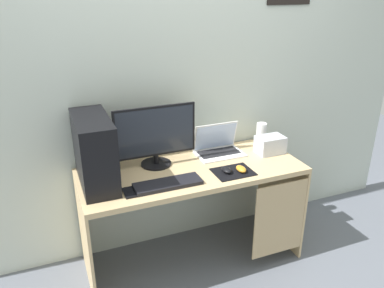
{
  "coord_description": "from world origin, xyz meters",
  "views": [
    {
      "loc": [
        -0.87,
        -2.15,
        1.89
      ],
      "look_at": [
        0.0,
        0.0,
        0.92
      ],
      "focal_mm": 36.13,
      "sensor_mm": 36.0,
      "label": 1
    }
  ],
  "objects_px": {
    "cell_phone": "(130,193)",
    "monitor": "(155,136)",
    "keyboard": "(168,184)",
    "mouse_right": "(241,169)",
    "mouse_left": "(226,170)",
    "projector": "(270,145)",
    "pc_tower": "(94,151)",
    "laptop": "(218,148)",
    "speaker": "(261,134)"
  },
  "relations": [
    {
      "from": "laptop",
      "to": "keyboard",
      "type": "height_order",
      "value": "laptop"
    },
    {
      "from": "cell_phone",
      "to": "laptop",
      "type": "bearing_deg",
      "value": 23.92
    },
    {
      "from": "cell_phone",
      "to": "monitor",
      "type": "bearing_deg",
      "value": 49.56
    },
    {
      "from": "laptop",
      "to": "speaker",
      "type": "bearing_deg",
      "value": 4.48
    },
    {
      "from": "laptop",
      "to": "pc_tower",
      "type": "bearing_deg",
      "value": -172.37
    },
    {
      "from": "laptop",
      "to": "speaker",
      "type": "distance_m",
      "value": 0.38
    },
    {
      "from": "pc_tower",
      "to": "speaker",
      "type": "height_order",
      "value": "pc_tower"
    },
    {
      "from": "pc_tower",
      "to": "keyboard",
      "type": "xyz_separation_m",
      "value": [
        0.39,
        -0.2,
        -0.2
      ]
    },
    {
      "from": "speaker",
      "to": "cell_phone",
      "type": "relative_size",
      "value": 1.32
    },
    {
      "from": "mouse_left",
      "to": "mouse_right",
      "type": "height_order",
      "value": "same"
    },
    {
      "from": "pc_tower",
      "to": "keyboard",
      "type": "relative_size",
      "value": 1.18
    },
    {
      "from": "laptop",
      "to": "speaker",
      "type": "relative_size",
      "value": 1.96
    },
    {
      "from": "speaker",
      "to": "mouse_right",
      "type": "distance_m",
      "value": 0.52
    },
    {
      "from": "laptop",
      "to": "cell_phone",
      "type": "xyz_separation_m",
      "value": [
        -0.74,
        -0.33,
        -0.04
      ]
    },
    {
      "from": "projector",
      "to": "laptop",
      "type": "bearing_deg",
      "value": 159.95
    },
    {
      "from": "monitor",
      "to": "speaker",
      "type": "bearing_deg",
      "value": 3.26
    },
    {
      "from": "projector",
      "to": "mouse_left",
      "type": "distance_m",
      "value": 0.48
    },
    {
      "from": "speaker",
      "to": "projector",
      "type": "distance_m",
      "value": 0.16
    },
    {
      "from": "laptop",
      "to": "cell_phone",
      "type": "distance_m",
      "value": 0.81
    },
    {
      "from": "monitor",
      "to": "pc_tower",
      "type": "bearing_deg",
      "value": -166.42
    },
    {
      "from": "cell_phone",
      "to": "keyboard",
      "type": "bearing_deg",
      "value": 0.79
    },
    {
      "from": "monitor",
      "to": "keyboard",
      "type": "bearing_deg",
      "value": -94.0
    },
    {
      "from": "speaker",
      "to": "cell_phone",
      "type": "bearing_deg",
      "value": -162.25
    },
    {
      "from": "monitor",
      "to": "mouse_right",
      "type": "bearing_deg",
      "value": -32.61
    },
    {
      "from": "pc_tower",
      "to": "laptop",
      "type": "bearing_deg",
      "value": 7.63
    },
    {
      "from": "monitor",
      "to": "projector",
      "type": "xyz_separation_m",
      "value": [
        0.83,
        -0.11,
        -0.15
      ]
    },
    {
      "from": "speaker",
      "to": "keyboard",
      "type": "bearing_deg",
      "value": -157.96
    },
    {
      "from": "laptop",
      "to": "mouse_right",
      "type": "xyz_separation_m",
      "value": [
        0.01,
        -0.33,
        -0.02
      ]
    },
    {
      "from": "monitor",
      "to": "mouse_left",
      "type": "distance_m",
      "value": 0.52
    },
    {
      "from": "speaker",
      "to": "keyboard",
      "type": "xyz_separation_m",
      "value": [
        -0.87,
        -0.35,
        -0.07
      ]
    },
    {
      "from": "pc_tower",
      "to": "mouse_right",
      "type": "bearing_deg",
      "value": -13.11
    },
    {
      "from": "keyboard",
      "to": "mouse_left",
      "type": "bearing_deg",
      "value": 2.78
    },
    {
      "from": "monitor",
      "to": "projector",
      "type": "distance_m",
      "value": 0.85
    },
    {
      "from": "projector",
      "to": "keyboard",
      "type": "bearing_deg",
      "value": -167.22
    },
    {
      "from": "pc_tower",
      "to": "speaker",
      "type": "relative_size",
      "value": 2.89
    },
    {
      "from": "laptop",
      "to": "projector",
      "type": "height_order",
      "value": "laptop"
    },
    {
      "from": "cell_phone",
      "to": "mouse_right",
      "type": "bearing_deg",
      "value": -0.13
    },
    {
      "from": "monitor",
      "to": "speaker",
      "type": "relative_size",
      "value": 3.23
    },
    {
      "from": "projector",
      "to": "keyboard",
      "type": "relative_size",
      "value": 0.48
    },
    {
      "from": "keyboard",
      "to": "mouse_left",
      "type": "relative_size",
      "value": 4.38
    },
    {
      "from": "laptop",
      "to": "speaker",
      "type": "xyz_separation_m",
      "value": [
        0.38,
        0.03,
        0.04
      ]
    },
    {
      "from": "projector",
      "to": "mouse_right",
      "type": "xyz_separation_m",
      "value": [
        -0.35,
        -0.2,
        -0.04
      ]
    },
    {
      "from": "monitor",
      "to": "cell_phone",
      "type": "xyz_separation_m",
      "value": [
        -0.26,
        -0.31,
        -0.21
      ]
    },
    {
      "from": "keyboard",
      "to": "pc_tower",
      "type": "bearing_deg",
      "value": 152.56
    },
    {
      "from": "keyboard",
      "to": "mouse_right",
      "type": "relative_size",
      "value": 4.38
    },
    {
      "from": "speaker",
      "to": "mouse_left",
      "type": "bearing_deg",
      "value": -144.2
    },
    {
      "from": "monitor",
      "to": "mouse_left",
      "type": "xyz_separation_m",
      "value": [
        0.39,
        -0.29,
        -0.19
      ]
    },
    {
      "from": "monitor",
      "to": "projector",
      "type": "height_order",
      "value": "monitor"
    },
    {
      "from": "mouse_right",
      "to": "projector",
      "type": "bearing_deg",
      "value": 29.75
    },
    {
      "from": "keyboard",
      "to": "laptop",
      "type": "bearing_deg",
      "value": 33.13
    }
  ]
}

